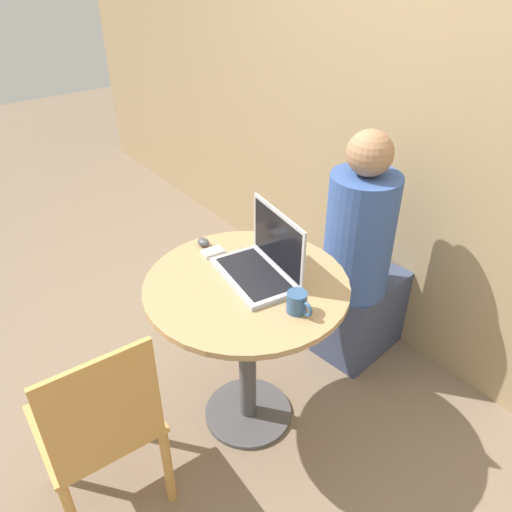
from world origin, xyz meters
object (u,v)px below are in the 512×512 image
(cell_phone, at_px, (213,252))
(chair_empty, at_px, (101,428))
(laptop, at_px, (263,262))
(person_seated, at_px, (360,270))

(cell_phone, relative_size, chair_empty, 0.11)
(laptop, bearing_deg, chair_empty, -87.30)
(laptop, bearing_deg, cell_phone, -164.53)
(laptop, height_order, chair_empty, laptop)
(laptop, height_order, person_seated, person_seated)
(cell_phone, height_order, chair_empty, chair_empty)
(cell_phone, bearing_deg, chair_empty, -67.08)
(cell_phone, height_order, person_seated, person_seated)
(laptop, distance_m, cell_phone, 0.26)
(chair_empty, height_order, person_seated, person_seated)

